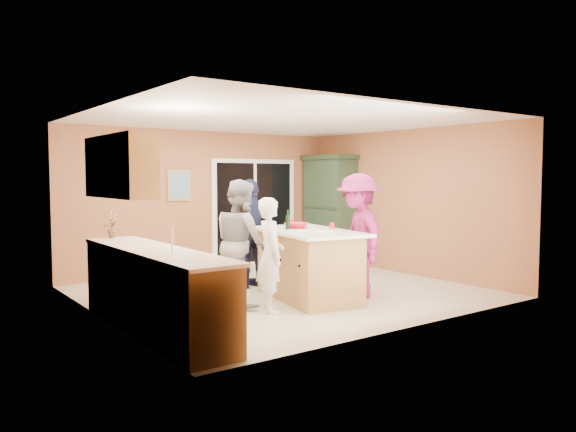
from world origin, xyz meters
TOP-DOWN VIEW (x-y plane):
  - floor at (0.00, 0.00)m, footprint 5.50×5.50m
  - ceiling at (0.00, 0.00)m, footprint 5.50×5.00m
  - wall_back at (0.00, 2.50)m, footprint 5.50×0.10m
  - wall_front at (0.00, -2.50)m, footprint 5.50×0.10m
  - wall_left at (-2.75, 0.00)m, footprint 0.10×5.00m
  - wall_right at (2.75, 0.00)m, footprint 0.10×5.00m
  - left_cabinet_run at (-2.45, -1.05)m, footprint 0.65×3.05m
  - upper_cabinets at (-2.58, -0.20)m, footprint 0.35×1.60m
  - sliding_door at (1.05, 2.46)m, footprint 1.90×0.07m
  - framed_picture at (-0.55, 2.48)m, footprint 0.46×0.04m
  - kitchen_island at (-0.00, -0.60)m, footprint 1.36×2.05m
  - green_hutch at (2.49, 1.85)m, footprint 0.63×1.19m
  - woman_white at (-0.86, -0.91)m, footprint 0.53×0.63m
  - woman_grey at (-0.99, -0.39)m, footprint 0.79×0.94m
  - woman_navy at (-0.18, 0.63)m, footprint 1.04×0.52m
  - woman_magenta at (0.67, -0.92)m, footprint 1.01×1.32m
  - serving_bowl at (0.04, -0.27)m, footprint 0.38×0.38m
  - tulip_vase at (-2.45, 0.52)m, footprint 0.22×0.16m
  - tumbler_near at (0.26, -0.81)m, footprint 0.08×0.08m
  - tumbler_far at (0.09, -0.06)m, footprint 0.09×0.09m
  - wine_bottle at (-0.19, -0.36)m, footprint 0.07×0.07m
  - white_plate at (0.09, -0.84)m, footprint 0.30×0.30m

SIDE VIEW (x-z plane):
  - floor at x=0.00m, z-range 0.00..0.00m
  - left_cabinet_run at x=-2.45m, z-range -0.16..1.08m
  - kitchen_island at x=0.00m, z-range -0.03..0.97m
  - woman_white at x=-0.86m, z-range 0.00..1.49m
  - woman_navy at x=-0.18m, z-range 0.00..1.72m
  - woman_grey at x=-0.99m, z-range 0.00..1.72m
  - woman_magenta at x=0.67m, z-range 0.00..1.80m
  - white_plate at x=0.09m, z-range 1.00..1.01m
  - serving_bowl at x=0.04m, z-range 1.00..1.08m
  - tumbler_near at x=0.26m, z-range 1.00..1.10m
  - sliding_door at x=1.05m, z-range 0.00..2.10m
  - tumbler_far at x=0.09m, z-range 1.00..1.11m
  - green_hutch at x=2.49m, z-range -0.03..2.16m
  - wine_bottle at x=-0.19m, z-range 0.97..1.25m
  - tulip_vase at x=-2.45m, z-range 0.94..1.32m
  - wall_back at x=0.00m, z-range 0.00..2.60m
  - wall_front at x=0.00m, z-range 0.00..2.60m
  - wall_left at x=-2.75m, z-range 0.00..2.60m
  - wall_right at x=2.75m, z-range 0.00..2.60m
  - framed_picture at x=-0.55m, z-range 1.32..1.88m
  - upper_cabinets at x=-2.58m, z-range 1.50..2.25m
  - ceiling at x=0.00m, z-range 2.55..2.65m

